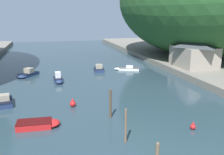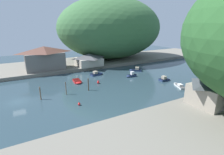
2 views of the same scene
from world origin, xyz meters
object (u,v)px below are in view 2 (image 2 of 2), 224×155
(right_bank_cottage, at_px, (213,91))
(boat_far_right_bank, at_px, (77,81))
(channel_buoy_near, at_px, (98,82))
(person_on_quay, at_px, (50,68))
(waterfront_building, at_px, (45,58))
(boat_red_skiff, at_px, (179,86))
(channel_buoy_far, at_px, (79,104))
(boat_cabin_cruiser, at_px, (165,79))
(boathouse_shed, at_px, (89,59))
(boat_small_dinghy, at_px, (136,70))
(boat_white_cruiser, at_px, (131,75))
(boat_near_quay, at_px, (97,74))

(right_bank_cottage, relative_size, boat_far_right_bank, 2.00)
(channel_buoy_near, height_order, person_on_quay, person_on_quay)
(channel_buoy_near, bearing_deg, waterfront_building, -151.10)
(boat_red_skiff, bearing_deg, boat_far_right_bank, 167.66)
(right_bank_cottage, height_order, channel_buoy_far, right_bank_cottage)
(boat_cabin_cruiser, height_order, boat_red_skiff, boat_cabin_cruiser)
(boat_red_skiff, xyz_separation_m, channel_buoy_far, (-2.00, -26.29, 0.02))
(channel_buoy_far, bearing_deg, boathouse_shed, 154.52)
(right_bank_cottage, height_order, boat_small_dinghy, right_bank_cottage)
(boat_far_right_bank, height_order, boat_cabin_cruiser, boat_cabin_cruiser)
(boat_small_dinghy, relative_size, boat_red_skiff, 0.90)
(boat_white_cruiser, relative_size, channel_buoy_near, 3.24)
(right_bank_cottage, height_order, boat_white_cruiser, right_bank_cottage)
(boathouse_shed, distance_m, person_on_quay, 13.98)
(boathouse_shed, xyz_separation_m, boat_far_right_bank, (13.93, -9.06, -2.99))
(boathouse_shed, distance_m, boat_small_dinghy, 17.34)
(channel_buoy_far, bearing_deg, boat_white_cruiser, 118.94)
(boat_cabin_cruiser, relative_size, person_on_quay, 2.03)
(waterfront_building, xyz_separation_m, right_bank_cottage, (42.69, 22.93, -1.33))
(boat_cabin_cruiser, bearing_deg, channel_buoy_far, -77.36)
(waterfront_building, bearing_deg, channel_buoy_near, 28.90)
(boat_near_quay, bearing_deg, boat_far_right_bank, -69.18)
(right_bank_cottage, bearing_deg, boat_cabin_cruiser, 162.49)
(boat_far_right_bank, bearing_deg, boat_small_dinghy, -170.23)
(boat_red_skiff, distance_m, boat_near_quay, 24.76)
(boat_far_right_bank, xyz_separation_m, boat_red_skiff, (16.00, 22.03, -0.02))
(boat_far_right_bank, relative_size, person_on_quay, 2.46)
(right_bank_cottage, height_order, boat_far_right_bank, right_bank_cottage)
(person_on_quay, bearing_deg, waterfront_building, 111.17)
(boat_red_skiff, relative_size, channel_buoy_far, 6.40)
(boathouse_shed, relative_size, channel_buoy_near, 8.56)
(boat_far_right_bank, xyz_separation_m, channel_buoy_near, (3.68, 4.67, 0.11))
(boat_far_right_bank, relative_size, channel_buoy_near, 3.87)
(waterfront_building, height_order, channel_buoy_near, waterfront_building)
(boat_near_quay, distance_m, channel_buoy_near, 8.55)
(boathouse_shed, height_order, boat_small_dinghy, boathouse_shed)
(boat_cabin_cruiser, xyz_separation_m, channel_buoy_near, (-6.89, -17.85, -0.01))
(boat_cabin_cruiser, distance_m, boat_near_quay, 20.89)
(waterfront_building, height_order, boat_far_right_bank, waterfront_building)
(boat_near_quay, height_order, person_on_quay, person_on_quay)
(boat_red_skiff, bearing_deg, channel_buoy_far, -160.70)
(channel_buoy_near, distance_m, person_on_quay, 19.17)
(waterfront_building, bearing_deg, boathouse_shed, 85.11)
(boathouse_shed, xyz_separation_m, channel_buoy_near, (17.61, -4.39, -2.89))
(boathouse_shed, distance_m, boat_far_right_bank, 16.89)
(waterfront_building, relative_size, channel_buoy_far, 16.48)
(right_bank_cottage, relative_size, boat_white_cruiser, 2.38)
(boat_far_right_bank, xyz_separation_m, boat_near_quay, (-4.28, 7.82, 0.11))
(boat_white_cruiser, relative_size, channel_buoy_far, 4.41)
(waterfront_building, xyz_separation_m, boat_white_cruiser, (17.84, 22.06, -4.56))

